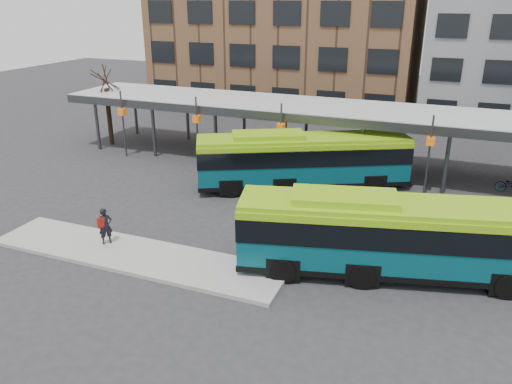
# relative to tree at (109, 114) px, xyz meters

# --- Properties ---
(ground) EXTENTS (120.00, 120.00, 0.00)m
(ground) POSITION_rel_tree_xyz_m (18.00, -12.00, -2.43)
(ground) COLOR #28282B
(ground) RESTS_ON ground
(boarding_island) EXTENTS (14.00, 3.00, 0.18)m
(boarding_island) POSITION_rel_tree_xyz_m (12.50, -15.00, -2.34)
(boarding_island) COLOR gray
(boarding_island) RESTS_ON ground
(canopy) EXTENTS (40.00, 6.53, 4.80)m
(canopy) POSITION_rel_tree_xyz_m (17.94, 0.87, 1.47)
(canopy) COLOR #999B9E
(canopy) RESTS_ON ground
(tree) EXTENTS (1.64, 1.64, 5.60)m
(tree) POSITION_rel_tree_xyz_m (0.00, 0.00, 0.00)
(tree) COLOR black
(tree) RESTS_ON ground
(bus_front) EXTENTS (13.11, 5.77, 3.54)m
(bus_front) POSITION_rel_tree_xyz_m (23.35, -12.24, -0.59)
(bus_front) COLOR #074752
(bus_front) RESTS_ON ground
(bus_rear) EXTENTS (12.52, 8.16, 3.50)m
(bus_rear) POSITION_rel_tree_xyz_m (16.85, -3.71, -0.61)
(bus_rear) COLOR #074752
(bus_rear) RESTS_ON ground
(pedestrian) EXTENTS (0.73, 0.76, 1.74)m
(pedestrian) POSITION_rel_tree_xyz_m (10.69, -14.63, -1.37)
(pedestrian) COLOR black
(pedestrian) RESTS_ON boarding_island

